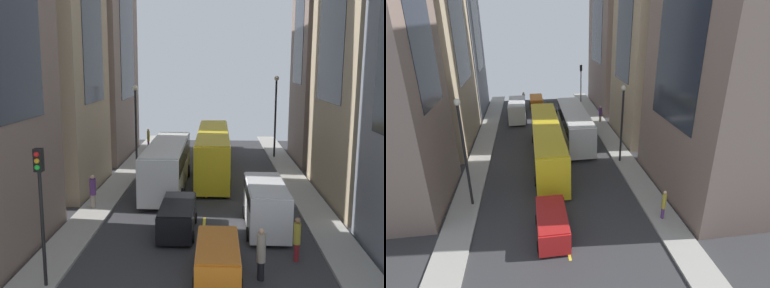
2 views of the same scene
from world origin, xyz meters
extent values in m
plane|color=#333335|center=(0.00, 0.00, 0.00)|extent=(39.44, 39.44, 0.00)
cube|color=#9E9B93|center=(-6.71, 0.00, 0.07)|extent=(2.01, 44.00, 0.15)
cube|color=#9E9B93|center=(6.71, 0.00, 0.07)|extent=(2.01, 44.00, 0.15)
cube|color=yellow|center=(0.00, -15.00, 0.01)|extent=(0.16, 2.00, 0.01)
cube|color=yellow|center=(0.00, -9.00, 0.01)|extent=(0.16, 2.00, 0.01)
cube|color=yellow|center=(0.00, -3.00, 0.01)|extent=(0.16, 2.00, 0.01)
cube|color=yellow|center=(0.00, 3.00, 0.01)|extent=(0.16, 2.00, 0.01)
cube|color=yellow|center=(0.00, 9.00, 0.01)|extent=(0.16, 2.00, 0.01)
cube|color=yellow|center=(0.00, 15.00, 0.01)|extent=(0.16, 2.00, 0.01)
cube|color=yellow|center=(0.00, 21.00, 0.01)|extent=(0.16, 2.00, 0.01)
cube|color=#7A665B|center=(-12.62, 9.96, 12.69)|extent=(9.39, 11.23, 25.38)
cube|color=#1E232D|center=(-12.62, 9.96, 12.69)|extent=(9.48, 6.18, 13.96)
cube|color=silver|center=(-2.85, -1.77, 1.77)|extent=(2.55, 11.24, 3.00)
cube|color=black|center=(-2.85, -1.77, 2.62)|extent=(2.60, 10.34, 1.20)
cube|color=beige|center=(-2.85, -1.77, 3.31)|extent=(2.45, 10.79, 0.08)
cylinder|color=black|center=(-4.03, 1.72, 0.50)|extent=(0.46, 1.00, 1.00)
cylinder|color=black|center=(-1.68, 1.72, 0.50)|extent=(0.46, 1.00, 1.00)
cylinder|color=black|center=(-4.03, -5.25, 0.50)|extent=(0.46, 1.00, 1.00)
cylinder|color=black|center=(-1.68, -5.25, 0.50)|extent=(0.46, 1.00, 1.00)
cube|color=yellow|center=(0.37, 2.90, 1.86)|extent=(2.45, 14.64, 3.30)
cube|color=black|center=(0.37, 2.90, 2.72)|extent=(2.50, 13.47, 1.48)
cube|color=gold|center=(0.37, 2.90, 3.55)|extent=(2.35, 14.06, 0.08)
cylinder|color=black|center=(-0.75, 7.44, 0.38)|extent=(0.44, 0.76, 0.76)
cylinder|color=black|center=(1.50, 7.44, 0.38)|extent=(0.44, 0.76, 0.76)
cylinder|color=black|center=(-0.75, -1.63, 0.38)|extent=(0.44, 0.76, 0.76)
cylinder|color=black|center=(1.50, -1.63, 0.38)|extent=(0.44, 0.76, 0.76)
cube|color=white|center=(3.35, -9.66, 1.35)|extent=(2.05, 5.52, 2.30)
cube|color=black|center=(3.35, -9.66, 2.10)|extent=(2.09, 5.08, 0.69)
cube|color=silver|center=(3.35, -9.66, 2.54)|extent=(1.97, 5.30, 0.08)
cylinder|color=black|center=(2.41, -7.95, 0.36)|extent=(0.37, 0.72, 0.72)
cylinder|color=black|center=(4.29, -7.95, 0.36)|extent=(0.37, 0.72, 0.72)
cylinder|color=black|center=(2.41, -11.37, 0.36)|extent=(0.37, 0.72, 0.72)
cylinder|color=black|center=(4.29, -11.37, 0.36)|extent=(0.37, 0.72, 0.72)
cube|color=orange|center=(0.75, -15.42, 0.81)|extent=(1.79, 4.27, 1.27)
cube|color=black|center=(0.75, -15.42, 1.13)|extent=(1.82, 3.93, 0.54)
cube|color=#BE6115|center=(0.75, -15.42, 1.49)|extent=(1.72, 4.10, 0.08)
cylinder|color=black|center=(-0.07, -14.10, 0.31)|extent=(0.32, 0.62, 0.62)
cylinder|color=black|center=(1.58, -14.10, 0.31)|extent=(0.32, 0.62, 0.62)
cylinder|color=black|center=(-0.07, -16.74, 0.31)|extent=(0.32, 0.62, 0.62)
cylinder|color=black|center=(1.58, -16.74, 0.31)|extent=(0.32, 0.62, 0.62)
cube|color=red|center=(0.81, 13.63, 0.86)|extent=(1.83, 4.17, 1.37)
cube|color=black|center=(0.81, 13.63, 1.21)|extent=(1.86, 3.83, 0.58)
cube|color=#A91A1A|center=(0.81, 13.63, 1.59)|extent=(1.75, 4.00, 0.08)
cylinder|color=black|center=(-0.03, 14.92, 0.31)|extent=(0.33, 0.62, 0.62)
cylinder|color=black|center=(1.65, 14.92, 0.31)|extent=(0.33, 0.62, 0.62)
cylinder|color=black|center=(-0.03, 12.34, 0.31)|extent=(0.33, 0.62, 0.62)
cylinder|color=black|center=(1.65, 12.34, 0.31)|extent=(0.33, 0.62, 0.62)
cube|color=black|center=(-1.38, -10.37, 0.86)|extent=(1.76, 4.57, 1.38)
cube|color=black|center=(-1.38, -10.37, 1.21)|extent=(1.80, 4.20, 0.58)
cube|color=black|center=(-1.38, -10.37, 1.59)|extent=(1.69, 4.39, 0.08)
cylinder|color=black|center=(-2.19, -8.95, 0.31)|extent=(0.32, 0.62, 0.62)
cylinder|color=black|center=(-0.57, -8.95, 0.31)|extent=(0.32, 0.62, 0.62)
cylinder|color=black|center=(-2.19, -11.78, 0.31)|extent=(0.32, 0.62, 0.62)
cylinder|color=black|center=(-0.57, -11.78, 0.31)|extent=(0.32, 0.62, 0.62)
cylinder|color=gray|center=(-6.91, -6.91, 0.56)|extent=(0.29, 0.29, 0.82)
cylinder|color=#593372|center=(-6.91, -6.91, 1.48)|extent=(0.39, 0.39, 1.02)
sphere|color=beige|center=(-6.91, -6.91, 2.10)|extent=(0.23, 0.23, 0.23)
cylinder|color=#593372|center=(-6.55, 13.26, 0.54)|extent=(0.21, 0.21, 0.78)
cylinder|color=gold|center=(-6.55, 13.26, 1.48)|extent=(0.28, 0.28, 1.09)
sphere|color=beige|center=(-6.55, 13.26, 2.13)|extent=(0.21, 0.21, 0.21)
cylinder|color=black|center=(2.55, -15.57, 0.40)|extent=(0.28, 0.28, 0.80)
cylinder|color=gray|center=(2.55, -15.57, 1.41)|extent=(0.38, 0.38, 1.23)
sphere|color=tan|center=(2.55, -15.57, 2.14)|extent=(0.23, 0.23, 0.23)
cylinder|color=maroon|center=(4.35, -13.64, 0.41)|extent=(0.24, 0.24, 0.82)
cylinder|color=gold|center=(4.35, -13.64, 1.32)|extent=(0.32, 0.32, 0.99)
sphere|color=#8C6647|center=(4.35, -13.64, 1.95)|extent=(0.26, 0.26, 0.26)
cylinder|color=black|center=(-6.11, -16.79, 2.49)|extent=(0.14, 0.14, 4.67)
cube|color=black|center=(-6.11, -16.79, 5.27)|extent=(0.32, 0.32, 0.90)
sphere|color=red|center=(-6.11, -16.96, 5.52)|extent=(0.20, 0.20, 0.20)
sphere|color=orange|center=(-6.11, -16.96, 5.27)|extent=(0.20, 0.20, 0.20)
sphere|color=green|center=(-6.11, -16.96, 5.02)|extent=(0.20, 0.20, 0.20)
cylinder|color=black|center=(6.21, 9.51, 3.81)|extent=(0.18, 0.18, 7.31)
sphere|color=silver|center=(6.21, 9.51, 7.64)|extent=(0.44, 0.44, 0.44)
cylinder|color=black|center=(-6.21, 4.33, 3.46)|extent=(0.18, 0.18, 6.62)
sphere|color=silver|center=(-6.21, 4.33, 6.95)|extent=(0.44, 0.44, 0.44)
camera|label=1|loc=(0.67, -33.11, 8.82)|focal=41.90mm
camera|label=2|loc=(1.70, 29.33, 12.75)|focal=29.04mm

